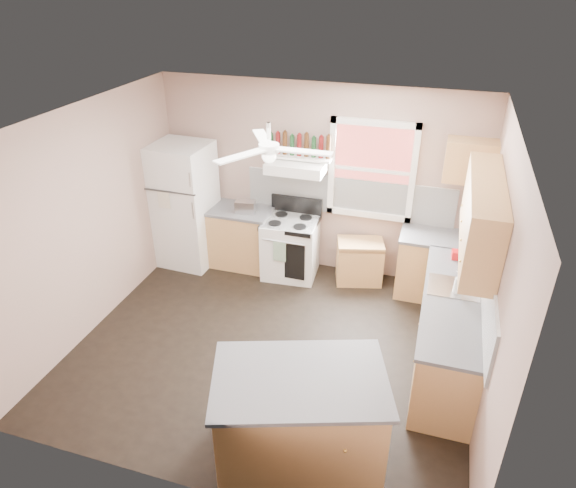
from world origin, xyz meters
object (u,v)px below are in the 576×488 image
(stove, at_px, (290,248))
(cart, at_px, (359,261))
(island, at_px, (299,417))
(refrigerator, at_px, (185,205))
(toaster, at_px, (246,207))

(stove, xyz_separation_m, cart, (0.99, 0.11, -0.12))
(stove, distance_m, island, 3.12)
(refrigerator, xyz_separation_m, stove, (1.59, 0.06, -0.49))
(stove, bearing_deg, toaster, 176.59)
(refrigerator, bearing_deg, stove, 4.91)
(toaster, xyz_separation_m, island, (1.65, -2.95, -0.56))
(stove, bearing_deg, refrigerator, 178.07)
(stove, height_order, island, same)
(refrigerator, distance_m, stove, 1.66)
(refrigerator, height_order, stove, refrigerator)
(toaster, height_order, cart, toaster)
(refrigerator, relative_size, cart, 2.91)
(toaster, xyz_separation_m, stove, (0.66, 0.01, -0.56))
(cart, bearing_deg, toaster, 169.18)
(refrigerator, relative_size, stove, 2.13)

